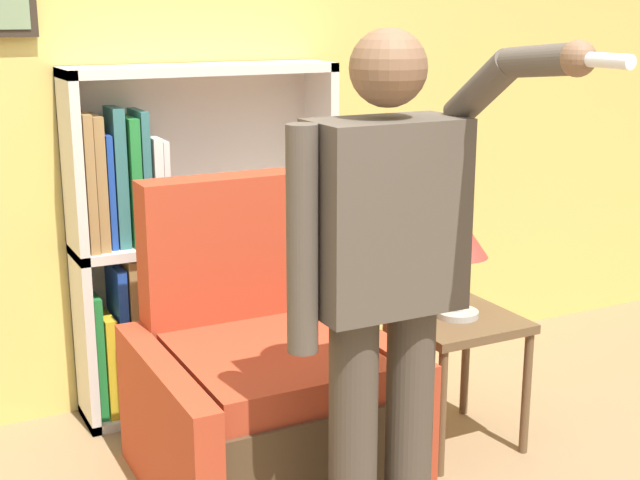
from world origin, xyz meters
TOP-DOWN VIEW (x-y plane):
  - wall_back at (-0.01, 2.03)m, footprint 8.00×0.11m
  - bookcase at (0.02, 1.87)m, footprint 1.17×0.28m
  - armchair at (0.10, 1.10)m, footprint 0.89×0.92m
  - person_standing at (0.20, 0.38)m, footprint 0.60×0.78m
  - side_table at (0.91, 0.99)m, footprint 0.46×0.46m
  - table_lamp at (0.91, 0.99)m, footprint 0.22×0.22m

SIDE VIEW (x-z plane):
  - armchair at x=0.10m, z-range -0.21..0.91m
  - side_table at x=0.91m, z-range 0.19..0.74m
  - bookcase at x=0.02m, z-range -0.04..1.48m
  - table_lamp at x=0.91m, z-range 0.64..1.05m
  - person_standing at x=0.20m, z-range 0.13..1.83m
  - wall_back at x=-0.01m, z-range 0.00..2.80m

